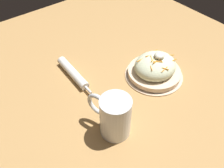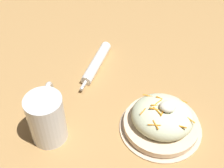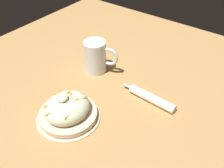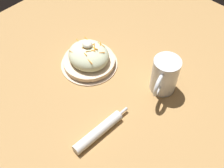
# 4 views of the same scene
# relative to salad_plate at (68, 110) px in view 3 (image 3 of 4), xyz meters

# --- Properties ---
(ground_plane) EXTENTS (1.43, 1.43, 0.00)m
(ground_plane) POSITION_rel_salad_plate_xyz_m (0.19, -0.03, -0.04)
(ground_plane) COLOR #B2844C
(salad_plate) EXTENTS (0.22, 0.22, 0.11)m
(salad_plate) POSITION_rel_salad_plate_xyz_m (0.00, 0.00, 0.00)
(salad_plate) COLOR beige
(salad_plate) RESTS_ON ground_plane
(beer_mug) EXTENTS (0.09, 0.14, 0.14)m
(beer_mug) POSITION_rel_salad_plate_xyz_m (0.27, 0.10, 0.02)
(beer_mug) COLOR white
(beer_mug) RESTS_ON ground_plane
(napkin_roll) EXTENTS (0.04, 0.22, 0.03)m
(napkin_roll) POSITION_rel_salad_plate_xyz_m (0.24, -0.19, -0.02)
(napkin_roll) COLOR white
(napkin_roll) RESTS_ON ground_plane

